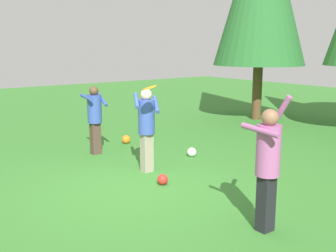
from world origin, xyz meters
The scene contains 8 objects.
ground_plane centered at (0.00, 0.00, 0.00)m, with size 40.00×40.00×0.00m, color #387A2D.
person_thrower centered at (2.62, 0.50, 1.06)m, with size 0.62×0.50×1.95m.
person_catcher centered at (-2.65, 0.53, 0.98)m, with size 0.59×0.51×1.66m.
person_bystander centered at (-0.72, 0.72, 1.04)m, with size 0.75×0.70×1.74m.
frisbee centered at (-0.10, 0.38, 1.84)m, with size 0.38×0.38×0.10m.
ball_red centered at (0.15, 0.49, 0.10)m, with size 0.21×0.21×0.21m, color red.
ball_orange centered at (-3.12, 1.68, 0.11)m, with size 0.23×0.23×0.23m, color orange.
ball_white centered at (-1.04, 2.23, 0.11)m, with size 0.22×0.22×0.22m, color white.
Camera 1 is at (6.14, -3.91, 2.61)m, focal length 43.70 mm.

